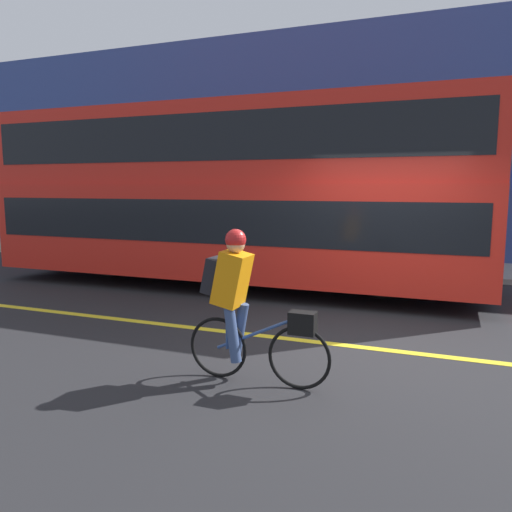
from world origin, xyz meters
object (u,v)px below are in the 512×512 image
at_px(trash_bin, 292,240).
at_px(street_sign_post, 137,203).
at_px(cyclist_on_bike, 242,300).
at_px(bus, 231,189).

distance_m(trash_bin, street_sign_post, 4.76).
bearing_deg(trash_bin, street_sign_post, -179.92).
bearing_deg(cyclist_on_bike, street_sign_post, 130.50).
bearing_deg(street_sign_post, bus, -35.59).
height_order(cyclist_on_bike, trash_bin, cyclist_on_bike).
bearing_deg(street_sign_post, cyclist_on_bike, -49.50).
relative_size(trash_bin, street_sign_post, 0.40).
bearing_deg(bus, trash_bin, 84.75).
height_order(cyclist_on_bike, street_sign_post, street_sign_post).
bearing_deg(cyclist_on_bike, bus, 115.37).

